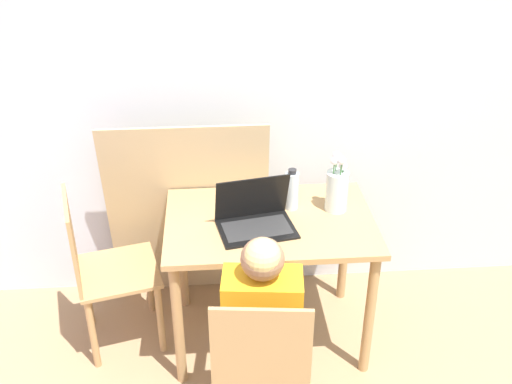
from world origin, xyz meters
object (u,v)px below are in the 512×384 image
flower_vase (337,188)px  water_bottle (292,190)px  person_seated (262,314)px  chair_spare (104,270)px  laptop (255,216)px  chair_occupied (262,370)px

flower_vase → water_bottle: 0.22m
person_seated → water_bottle: size_ratio=4.88×
chair_spare → laptop: laptop is taller
chair_spare → flower_vase: size_ratio=2.86×
water_bottle → chair_occupied: bearing=-105.2°
person_seated → water_bottle: (0.21, 0.69, 0.19)m
chair_occupied → flower_vase: 0.97m
laptop → chair_spare: bearing=163.5°
flower_vase → chair_spare: bearing=-177.8°
chair_occupied → laptop: size_ratio=2.24×
chair_occupied → person_seated: (0.01, 0.12, 0.19)m
chair_occupied → water_bottle: 0.92m
chair_spare → chair_occupied: bearing=-148.7°
water_bottle → laptop: bearing=-141.6°
laptop → flower_vase: (0.42, 0.12, 0.06)m
chair_occupied → chair_spare: 1.04m
chair_spare → water_bottle: size_ratio=4.08×
chair_spare → flower_vase: bearing=-102.0°
chair_spare → person_seated: person_seated is taller
chair_spare → water_bottle: water_bottle is taller
person_seated → flower_vase: (0.43, 0.66, 0.20)m
chair_occupied → flower_vase: flower_vase is taller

